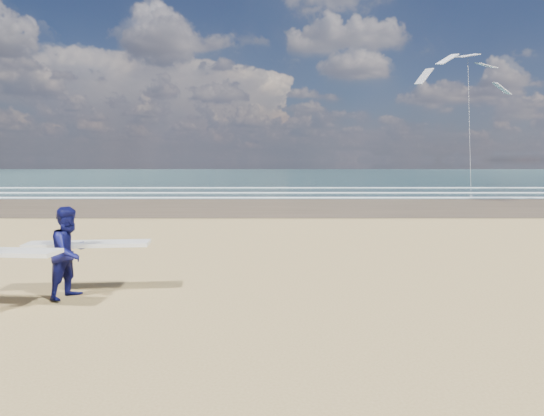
{
  "coord_description": "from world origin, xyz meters",
  "views": [
    {
      "loc": [
        4.0,
        -8.16,
        2.44
      ],
      "look_at": [
        4.02,
        6.0,
        1.04
      ],
      "focal_mm": 32.0,
      "sensor_mm": 36.0,
      "label": 1
    }
  ],
  "objects": [
    {
      "name": "foam_breakers",
      "position": [
        20.0,
        28.1,
        0.05
      ],
      "size": [
        220.0,
        11.7,
        0.05
      ],
      "color": "white",
      "rests_on": "ground"
    },
    {
      "name": "surfer_far",
      "position": [
        0.45,
        0.33,
        0.82
      ],
      "size": [
        2.24,
        1.2,
        1.63
      ],
      "color": "#0D0E48",
      "rests_on": "ground"
    },
    {
      "name": "ocean",
      "position": [
        20.0,
        72.0,
        0.01
      ],
      "size": [
        220.0,
        100.0,
        0.02
      ],
      "primitive_type": "cube",
      "color": "#1B383B",
      "rests_on": "ground"
    },
    {
      "name": "kite_1",
      "position": [
        17.96,
        26.59,
        6.68
      ],
      "size": [
        6.88,
        4.86,
        11.35
      ],
      "color": "slate",
      "rests_on": "ground"
    }
  ]
}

